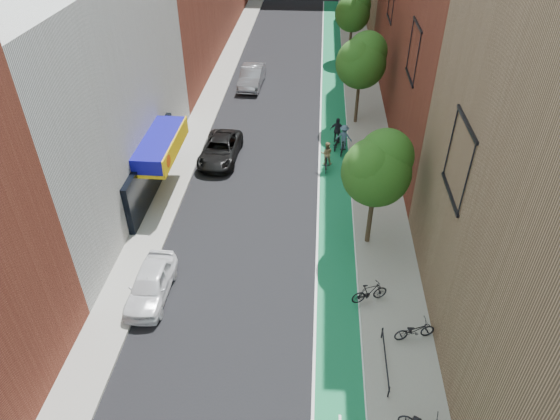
% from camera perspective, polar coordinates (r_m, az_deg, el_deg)
% --- Properties ---
extents(ground, '(160.00, 160.00, 0.00)m').
position_cam_1_polar(ground, '(20.08, -5.47, -21.55)').
color(ground, black).
rests_on(ground, ground).
extents(bike_lane, '(2.00, 68.00, 0.01)m').
position_cam_1_polar(bike_lane, '(40.22, 6.13, 11.19)').
color(bike_lane, '#147339').
rests_on(bike_lane, ground).
extents(sidewalk_left, '(2.00, 68.00, 0.15)m').
position_cam_1_polar(sidewalk_left, '(41.07, -8.23, 11.68)').
color(sidewalk_left, gray).
rests_on(sidewalk_left, ground).
extents(sidewalk_right, '(3.00, 68.00, 0.15)m').
position_cam_1_polar(sidewalk_right, '(40.35, 9.74, 11.07)').
color(sidewalk_right, gray).
rests_on(sidewalk_right, ground).
extents(building_left_white, '(8.00, 20.00, 12.00)m').
position_cam_1_polar(building_left_white, '(30.04, -23.40, 11.97)').
color(building_left_white, silver).
rests_on(building_left_white, ground).
extents(tree_near, '(3.40, 3.36, 6.42)m').
position_cam_1_polar(tree_near, '(24.07, 11.11, 4.85)').
color(tree_near, '#332619').
rests_on(tree_near, ground).
extents(tree_mid, '(3.55, 3.53, 6.74)m').
position_cam_1_polar(tree_mid, '(36.64, 9.34, 16.64)').
color(tree_mid, '#332619').
rests_on(tree_mid, ground).
extents(tree_far, '(3.30, 3.25, 6.21)m').
position_cam_1_polar(tree_far, '(50.13, 8.36, 21.59)').
color(tree_far, '#332619').
rests_on(tree_far, ground).
extents(parked_car_white, '(1.69, 4.18, 1.42)m').
position_cam_1_polar(parked_car_white, '(23.81, -14.56, -8.19)').
color(parked_car_white, white).
rests_on(parked_car_white, ground).
extents(parked_car_black, '(2.50, 5.14, 1.41)m').
position_cam_1_polar(parked_car_black, '(33.33, -6.85, 6.87)').
color(parked_car_black, black).
rests_on(parked_car_black, ground).
extents(parked_car_silver, '(2.00, 5.16, 1.68)m').
position_cam_1_polar(parked_car_silver, '(44.42, -3.23, 14.99)').
color(parked_car_silver, gray).
rests_on(parked_car_silver, ground).
extents(cyclist_lane_near, '(0.76, 1.81, 1.90)m').
position_cam_1_polar(cyclist_lane_near, '(32.08, 5.31, 5.88)').
color(cyclist_lane_near, black).
rests_on(cyclist_lane_near, ground).
extents(cyclist_lane_mid, '(1.11, 1.83, 2.13)m').
position_cam_1_polar(cyclist_lane_mid, '(34.70, 6.55, 8.36)').
color(cyclist_lane_mid, black).
rests_on(cyclist_lane_mid, ground).
extents(cyclist_lane_far, '(1.20, 1.76, 2.03)m').
position_cam_1_polar(cyclist_lane_far, '(34.01, 7.29, 7.85)').
color(cyclist_lane_far, black).
rests_on(cyclist_lane_far, ground).
extents(parked_bike_near, '(1.87, 1.08, 0.93)m').
position_cam_1_polar(parked_bike_near, '(22.09, 15.13, -13.12)').
color(parked_bike_near, black).
rests_on(parked_bike_near, sidewalk_right).
extents(parked_bike_mid, '(1.79, 1.09, 1.04)m').
position_cam_1_polar(parked_bike_mid, '(23.10, 10.21, -9.24)').
color(parked_bike_mid, black).
rests_on(parked_bike_mid, sidewalk_right).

